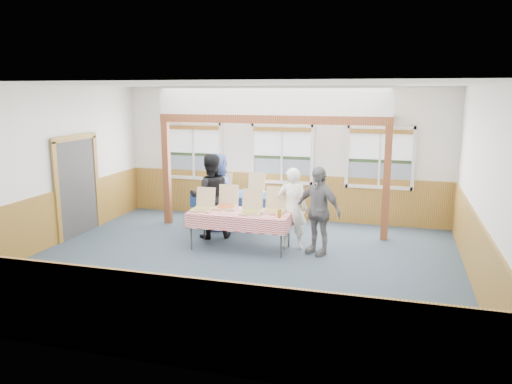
# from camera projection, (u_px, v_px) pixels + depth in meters

# --- Properties ---
(floor) EXTENTS (8.00, 8.00, 0.00)m
(floor) POSITION_uv_depth(u_px,v_px,m) (238.00, 264.00, 9.09)
(floor) COLOR #293844
(floor) RESTS_ON ground
(ceiling) EXTENTS (8.00, 8.00, 0.00)m
(ceiling) POSITION_uv_depth(u_px,v_px,m) (237.00, 84.00, 8.45)
(ceiling) COLOR white
(ceiling) RESTS_ON wall_back
(wall_back) EXTENTS (8.00, 0.00, 8.00)m
(wall_back) POSITION_uv_depth(u_px,v_px,m) (282.00, 154.00, 12.07)
(wall_back) COLOR silver
(wall_back) RESTS_ON floor
(wall_front) EXTENTS (8.00, 0.00, 8.00)m
(wall_front) POSITION_uv_depth(u_px,v_px,m) (140.00, 230.00, 5.47)
(wall_front) COLOR silver
(wall_front) RESTS_ON floor
(wall_left) EXTENTS (0.00, 8.00, 8.00)m
(wall_left) POSITION_uv_depth(u_px,v_px,m) (45.00, 168.00, 9.84)
(wall_left) COLOR silver
(wall_left) RESTS_ON floor
(wall_right) EXTENTS (0.00, 8.00, 8.00)m
(wall_right) POSITION_uv_depth(u_px,v_px,m) (484.00, 189.00, 7.70)
(wall_right) COLOR silver
(wall_right) RESTS_ON floor
(wainscot_back) EXTENTS (7.98, 0.05, 1.10)m
(wainscot_back) POSITION_uv_depth(u_px,v_px,m) (282.00, 196.00, 12.25)
(wainscot_back) COLOR brown
(wainscot_back) RESTS_ON floor
(wainscot_front) EXTENTS (7.98, 0.05, 1.10)m
(wainscot_front) POSITION_uv_depth(u_px,v_px,m) (145.00, 317.00, 5.70)
(wainscot_front) COLOR brown
(wainscot_front) RESTS_ON floor
(wainscot_left) EXTENTS (0.05, 6.98, 1.10)m
(wainscot_left) POSITION_uv_depth(u_px,v_px,m) (51.00, 219.00, 10.05)
(wainscot_left) COLOR brown
(wainscot_left) RESTS_ON floor
(wainscot_right) EXTENTS (0.05, 6.98, 1.10)m
(wainscot_right) POSITION_uv_depth(u_px,v_px,m) (476.00, 254.00, 7.91)
(wainscot_right) COLOR brown
(wainscot_right) RESTS_ON floor
(cased_opening) EXTENTS (0.06, 1.30, 2.10)m
(cased_opening) POSITION_uv_depth(u_px,v_px,m) (77.00, 187.00, 10.79)
(cased_opening) COLOR #343434
(cased_opening) RESTS_ON wall_left
(window_left) EXTENTS (1.56, 0.10, 1.46)m
(window_left) POSITION_uv_depth(u_px,v_px,m) (194.00, 148.00, 12.63)
(window_left) COLOR white
(window_left) RESTS_ON wall_back
(window_mid) EXTENTS (1.56, 0.10, 1.46)m
(window_mid) POSITION_uv_depth(u_px,v_px,m) (282.00, 151.00, 12.01)
(window_mid) COLOR white
(window_mid) RESTS_ON wall_back
(window_right) EXTENTS (1.56, 0.10, 1.46)m
(window_right) POSITION_uv_depth(u_px,v_px,m) (380.00, 154.00, 11.39)
(window_right) COLOR white
(window_right) RESTS_ON wall_back
(post_left) EXTENTS (0.15, 0.15, 2.40)m
(post_left) POSITION_uv_depth(u_px,v_px,m) (167.00, 173.00, 11.69)
(post_left) COLOR #5E2915
(post_left) RESTS_ON floor
(post_right) EXTENTS (0.15, 0.15, 2.40)m
(post_right) POSITION_uv_depth(u_px,v_px,m) (387.00, 184.00, 10.35)
(post_right) COLOR #5E2915
(post_right) RESTS_ON floor
(cross_beam) EXTENTS (5.15, 0.18, 0.18)m
(cross_beam) POSITION_uv_depth(u_px,v_px,m) (270.00, 119.00, 10.76)
(cross_beam) COLOR #5E2915
(cross_beam) RESTS_ON post_left
(table_left) EXTENTS (2.20, 1.38, 0.76)m
(table_left) POSITION_uv_depth(u_px,v_px,m) (238.00, 196.00, 11.57)
(table_left) COLOR #343434
(table_left) RESTS_ON floor
(table_right) EXTENTS (2.04, 0.99, 0.76)m
(table_right) POSITION_uv_depth(u_px,v_px,m) (240.00, 214.00, 9.83)
(table_right) COLOR #343434
(table_right) RESTS_ON floor
(pizza_box_a) EXTENTS (0.42, 0.51, 0.45)m
(pizza_box_a) POSITION_uv_depth(u_px,v_px,m) (221.00, 191.00, 11.55)
(pizza_box_a) COLOR tan
(pizza_box_a) RESTS_ON table_left
(pizza_box_b) EXTENTS (0.43, 0.52, 0.45)m
(pizza_box_b) POSITION_uv_depth(u_px,v_px,m) (255.00, 190.00, 11.61)
(pizza_box_b) COLOR tan
(pizza_box_b) RESTS_ON table_left
(pizza_box_c) EXTENTS (0.41, 0.49, 0.43)m
(pizza_box_c) POSITION_uv_depth(u_px,v_px,m) (203.00, 207.00, 9.92)
(pizza_box_c) COLOR tan
(pizza_box_c) RESTS_ON table_right
(pizza_box_d) EXTENTS (0.45, 0.54, 0.45)m
(pizza_box_d) POSITION_uv_depth(u_px,v_px,m) (226.00, 205.00, 10.09)
(pizza_box_d) COLOR tan
(pizza_box_d) RESTS_ON table_right
(pizza_box_e) EXTENTS (0.47, 0.55, 0.44)m
(pizza_box_e) POSITION_uv_depth(u_px,v_px,m) (251.00, 210.00, 9.67)
(pizza_box_e) COLOR tan
(pizza_box_e) RESTS_ON table_right
(pizza_box_f) EXTENTS (0.43, 0.53, 0.47)m
(pizza_box_f) POSITION_uv_depth(u_px,v_px,m) (274.00, 209.00, 9.77)
(pizza_box_f) COLOR tan
(pizza_box_f) RESTS_ON table_right
(veggie_tray) EXTENTS (0.39, 0.39, 0.09)m
(veggie_tray) POSITION_uv_depth(u_px,v_px,m) (208.00, 190.00, 11.75)
(veggie_tray) COLOR black
(veggie_tray) RESTS_ON table_left
(drink_glass) EXTENTS (0.07, 0.07, 0.15)m
(drink_glass) POSITION_uv_depth(u_px,v_px,m) (279.00, 214.00, 9.34)
(drink_glass) COLOR #896316
(drink_glass) RESTS_ON table_right
(woman_white) EXTENTS (0.62, 0.44, 1.63)m
(woman_white) POSITION_uv_depth(u_px,v_px,m) (292.00, 208.00, 9.87)
(woman_white) COLOR white
(woman_white) RESTS_ON floor
(woman_black) EXTENTS (1.08, 0.99, 1.80)m
(woman_black) POSITION_uv_depth(u_px,v_px,m) (210.00, 196.00, 10.57)
(woman_black) COLOR black
(woman_black) RESTS_ON floor
(man_blue) EXTENTS (0.70, 0.94, 1.74)m
(man_blue) POSITION_uv_depth(u_px,v_px,m) (218.00, 192.00, 11.17)
(man_blue) COLOR #384E8D
(man_blue) RESTS_ON floor
(person_grey) EXTENTS (1.08, 0.83, 1.70)m
(person_grey) POSITION_uv_depth(u_px,v_px,m) (318.00, 211.00, 9.51)
(person_grey) COLOR slate
(person_grey) RESTS_ON floor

